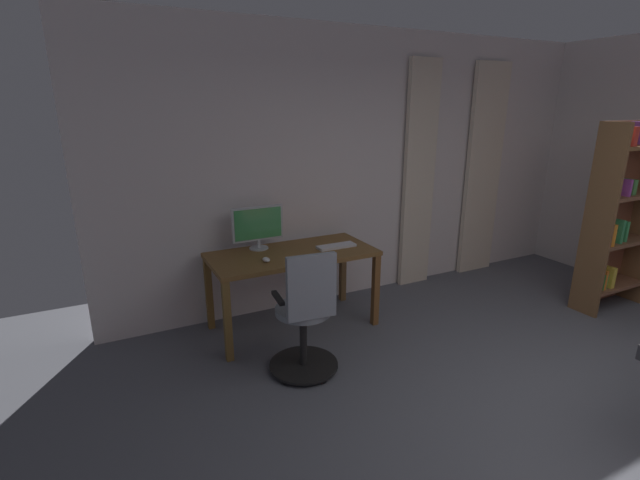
% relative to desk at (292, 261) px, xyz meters
% --- Properties ---
extents(back_room_partition, '(5.80, 0.10, 2.83)m').
position_rel_desk_xyz_m(back_room_partition, '(-1.15, -0.51, 0.75)').
color(back_room_partition, silver).
rests_on(back_room_partition, ground).
extents(curtain_left_panel, '(0.52, 0.06, 2.55)m').
position_rel_desk_xyz_m(curtain_left_panel, '(-2.74, -0.40, 0.61)').
color(curtain_left_panel, beige).
rests_on(curtain_left_panel, ground).
extents(curtain_right_panel, '(0.40, 0.06, 2.55)m').
position_rel_desk_xyz_m(curtain_right_panel, '(-1.75, -0.40, 0.61)').
color(curtain_right_panel, beige).
rests_on(curtain_right_panel, ground).
extents(desk, '(1.53, 0.72, 0.76)m').
position_rel_desk_xyz_m(desk, '(0.00, 0.00, 0.00)').
color(desk, brown).
rests_on(desk, ground).
extents(office_chair, '(0.56, 0.56, 1.04)m').
position_rel_desk_xyz_m(office_chair, '(0.23, 0.79, -0.18)').
color(office_chair, black).
rests_on(office_chair, ground).
extents(computer_monitor, '(0.49, 0.18, 0.41)m').
position_rel_desk_xyz_m(computer_monitor, '(0.24, -0.24, 0.32)').
color(computer_monitor, '#B7BCC1').
rests_on(computer_monitor, desk).
extents(computer_keyboard, '(0.38, 0.13, 0.02)m').
position_rel_desk_xyz_m(computer_keyboard, '(-0.44, 0.05, 0.10)').
color(computer_keyboard, silver).
rests_on(computer_keyboard, desk).
extents(computer_mouse, '(0.06, 0.10, 0.04)m').
position_rel_desk_xyz_m(computer_mouse, '(0.31, 0.14, 0.11)').
color(computer_mouse, white).
rests_on(computer_mouse, desk).
extents(bookshelf, '(0.81, 0.30, 1.92)m').
position_rel_desk_xyz_m(bookshelf, '(-3.17, 1.02, 0.30)').
color(bookshelf, brown).
rests_on(bookshelf, ground).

